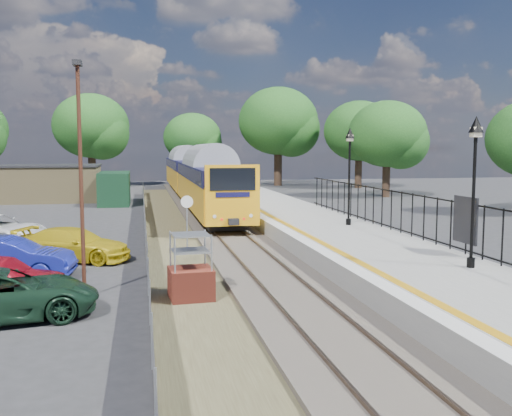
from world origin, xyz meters
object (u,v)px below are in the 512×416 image
object	(u,v)px
car_green	(2,295)
victorian_lamp_north	(350,153)
train	(194,175)
carpark_lamp	(80,165)
car_blue	(8,258)
victorian_lamp_south	(475,156)
brick_plinth	(191,268)
speed_sign	(187,216)
car_yellow	(74,245)

from	to	relation	value
car_green	victorian_lamp_north	bearing A→B (deg)	-64.67
train	carpark_lamp	world-z (taller)	carpark_lamp
car_green	car_blue	bearing A→B (deg)	-0.71
victorian_lamp_south	train	world-z (taller)	victorian_lamp_south
train	car_green	xyz separation A→B (m)	(-8.02, -32.07, -1.65)
brick_plinth	carpark_lamp	distance (m)	4.52
victorian_lamp_south	car_green	world-z (taller)	victorian_lamp_south
victorian_lamp_south	car_green	size ratio (longest dim) A/B	0.93
victorian_lamp_south	carpark_lamp	world-z (taller)	carpark_lamp
car_blue	speed_sign	bearing A→B (deg)	-58.33
car_yellow	carpark_lamp	bearing A→B (deg)	-148.78
train	carpark_lamp	xyz separation A→B (m)	(-6.12, -30.04, 1.70)
victorian_lamp_north	car_green	bearing A→B (deg)	-143.67
train	speed_sign	world-z (taller)	train
victorian_lamp_south	car_yellow	size ratio (longest dim) A/B	1.00
carpark_lamp	car_blue	world-z (taller)	carpark_lamp
car_green	speed_sign	bearing A→B (deg)	-45.26
victorian_lamp_north	car_green	xyz separation A→B (m)	(-13.32, -9.80, -3.61)
speed_sign	carpark_lamp	distance (m)	7.45
speed_sign	car_green	bearing A→B (deg)	-126.99
victorian_lamp_north	brick_plinth	xyz separation A→B (m)	(-8.26, -8.77, -3.32)
car_yellow	victorian_lamp_south	bearing A→B (deg)	-100.86
victorian_lamp_south	car_blue	world-z (taller)	victorian_lamp_south
carpark_lamp	car_blue	size ratio (longest dim) A/B	1.60
brick_plinth	carpark_lamp	xyz separation A→B (m)	(-3.17, 1.00, 3.07)
victorian_lamp_north	car_blue	size ratio (longest dim) A/B	1.04
speed_sign	victorian_lamp_south	bearing A→B (deg)	-48.84
speed_sign	car_blue	xyz separation A→B (m)	(-6.45, -3.03, -0.99)
train	car_blue	bearing A→B (deg)	-108.35
brick_plinth	car_blue	world-z (taller)	brick_plinth
speed_sign	car_green	xyz separation A→B (m)	(-5.52, -8.11, -1.03)
victorian_lamp_south	car_blue	size ratio (longest dim) A/B	1.04
victorian_lamp_south	car_yellow	xyz separation A→B (m)	(-12.57, 8.16, -3.63)
victorian_lamp_north	train	distance (m)	22.97
speed_sign	car_yellow	size ratio (longest dim) A/B	0.56
victorian_lamp_south	speed_sign	distance (m)	11.82
victorian_lamp_north	train	world-z (taller)	victorian_lamp_north
speed_sign	carpark_lamp	xyz separation A→B (m)	(-3.62, -6.09, 2.32)
carpark_lamp	car_yellow	xyz separation A→B (m)	(-0.95, 5.93, -3.38)
brick_plinth	train	bearing A→B (deg)	84.55
train	car_blue	distance (m)	28.47
brick_plinth	car_green	distance (m)	5.18
carpark_lamp	car_yellow	size ratio (longest dim) A/B	1.54
car_blue	carpark_lamp	bearing A→B (deg)	-130.76
victorian_lamp_north	carpark_lamp	xyz separation A→B (m)	(-11.42, -7.77, -0.25)
brick_plinth	car_yellow	distance (m)	8.06
victorian_lamp_south	car_blue	xyz separation A→B (m)	(-14.45, 5.29, -3.57)
train	car_yellow	bearing A→B (deg)	-106.35
train	victorian_lamp_north	bearing A→B (deg)	-76.61
car_blue	car_yellow	world-z (taller)	car_blue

